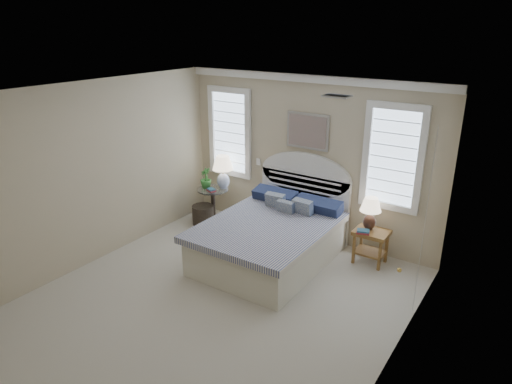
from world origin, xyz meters
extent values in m
cube|color=beige|center=(0.00, 0.00, 0.00)|extent=(4.50, 5.00, 0.01)
cube|color=white|center=(0.00, 0.00, 2.70)|extent=(4.50, 5.00, 0.01)
cube|color=#C4B193|center=(0.00, 2.50, 1.35)|extent=(4.50, 0.02, 2.70)
cube|color=#C4B193|center=(-2.25, 0.00, 1.35)|extent=(0.02, 5.00, 2.70)
cube|color=#C4B193|center=(2.25, 0.00, 1.35)|extent=(0.02, 5.00, 2.70)
cube|color=white|center=(0.00, 2.46, 2.64)|extent=(4.50, 0.08, 0.12)
cube|color=#B2B2B2|center=(1.20, 0.80, 2.68)|extent=(0.30, 0.20, 0.02)
cube|color=white|center=(-0.95, 2.48, 1.15)|extent=(0.08, 0.01, 0.12)
cube|color=silver|center=(-1.55, 2.48, 1.60)|extent=(0.90, 0.06, 1.60)
cube|color=silver|center=(1.40, 2.48, 1.60)|extent=(0.90, 0.06, 1.60)
cube|color=silver|center=(0.00, 2.46, 1.82)|extent=(0.74, 0.04, 0.58)
cube|color=silver|center=(2.23, 1.20, 1.20)|extent=(0.02, 1.80, 2.40)
cube|color=beige|center=(0.00, 1.33, 0.28)|extent=(1.60, 2.10, 0.55)
cube|color=navy|center=(0.00, 1.28, 0.59)|extent=(1.72, 2.15, 0.10)
cube|color=silver|center=(0.00, 2.44, 0.55)|extent=(1.62, 0.08, 1.10)
cube|color=#1C2847|center=(-0.40, 2.16, 0.73)|extent=(0.75, 0.31, 0.23)
cube|color=#1C2847|center=(0.40, 2.16, 0.73)|extent=(0.75, 0.31, 0.23)
cube|color=#354A79|center=(-0.25, 1.93, 0.71)|extent=(0.33, 0.20, 0.34)
cube|color=#354A79|center=(0.25, 1.93, 0.71)|extent=(0.33, 0.20, 0.34)
cube|color=#354A79|center=(0.00, 1.83, 0.69)|extent=(0.28, 0.14, 0.29)
cylinder|color=black|center=(-1.65, 2.05, 0.01)|extent=(0.32, 0.32, 0.03)
cylinder|color=black|center=(-1.65, 2.05, 0.30)|extent=(0.08, 0.08, 0.60)
cylinder|color=silver|center=(-1.65, 2.05, 0.62)|extent=(0.56, 0.56, 0.02)
cube|color=olive|center=(1.30, 2.15, 0.50)|extent=(0.50, 0.40, 0.06)
cube|color=olive|center=(1.30, 2.15, 0.18)|extent=(0.44, 0.34, 0.03)
cube|color=olive|center=(1.10, 2.00, 0.23)|extent=(0.04, 0.04, 0.47)
cube|color=olive|center=(1.10, 2.30, 0.23)|extent=(0.04, 0.04, 0.47)
cube|color=olive|center=(1.50, 2.00, 0.23)|extent=(0.04, 0.04, 0.47)
cube|color=olive|center=(1.50, 2.30, 0.23)|extent=(0.04, 0.04, 0.47)
cylinder|color=black|center=(-1.73, 1.85, 0.18)|extent=(0.50, 0.50, 0.35)
cylinder|color=white|center=(-1.52, 2.20, 0.65)|extent=(0.15, 0.15, 0.03)
ellipsoid|color=white|center=(-1.52, 2.20, 0.76)|extent=(0.27, 0.27, 0.28)
cylinder|color=gold|center=(-1.52, 2.20, 0.94)|extent=(0.04, 0.04, 0.10)
cylinder|color=black|center=(1.23, 2.19, 0.54)|extent=(0.12, 0.12, 0.03)
ellipsoid|color=black|center=(1.23, 2.19, 0.64)|extent=(0.23, 0.23, 0.24)
cylinder|color=gold|center=(1.23, 2.19, 0.79)|extent=(0.03, 0.03, 0.09)
imported|color=#3F732E|center=(-1.79, 2.03, 0.81)|extent=(0.26, 0.26, 0.37)
cube|color=maroon|center=(-1.60, 1.96, 0.64)|extent=(0.18, 0.15, 0.02)
cube|color=#265473|center=(-1.60, 1.96, 0.66)|extent=(0.17, 0.15, 0.02)
cube|color=maroon|center=(1.22, 2.00, 0.54)|extent=(0.22, 0.18, 0.03)
cube|color=#265473|center=(1.22, 2.00, 0.57)|extent=(0.21, 0.17, 0.03)
camera|label=1|loc=(3.27, -3.94, 3.44)|focal=32.00mm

